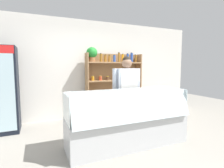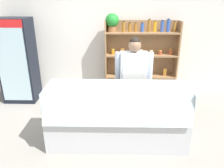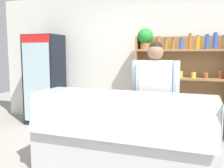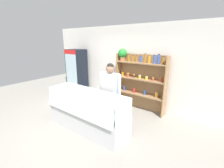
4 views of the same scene
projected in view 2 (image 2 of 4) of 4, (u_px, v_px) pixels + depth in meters
name	position (u px, v px, depth m)	size (l,w,h in m)	color
ground_plane	(110.00, 138.00, 3.75)	(12.00, 12.00, 0.00)	gray
back_wall	(112.00, 39.00, 5.13)	(6.80, 0.10, 2.70)	white
drinks_fridge	(18.00, 61.00, 4.88)	(0.71, 0.58, 1.87)	black
shelving_unit	(137.00, 51.00, 4.95)	(1.64, 0.30, 1.95)	#9E754C
deli_display_case	(117.00, 126.00, 3.55)	(2.20, 0.74, 1.01)	silver
shop_clerk	(134.00, 75.00, 3.84)	(0.66, 0.25, 1.65)	#383D51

